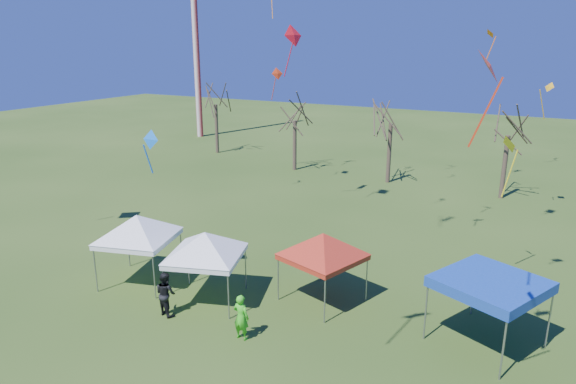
% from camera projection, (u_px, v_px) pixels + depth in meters
% --- Properties ---
extents(ground, '(140.00, 140.00, 0.00)m').
position_uv_depth(ground, '(249.00, 345.00, 18.78)').
color(ground, '#2B4616').
rests_on(ground, ground).
extents(radio_mast, '(0.70, 0.70, 25.00)m').
position_uv_depth(radio_mast, '(195.00, 24.00, 56.66)').
color(radio_mast, silver).
rests_on(radio_mast, ground).
extents(tree_0, '(3.83, 3.83, 8.44)m').
position_uv_depth(tree_0, '(215.00, 87.00, 49.53)').
color(tree_0, '#3D2D21').
rests_on(tree_0, ground).
extents(tree_1, '(3.42, 3.42, 7.54)m').
position_uv_depth(tree_1, '(295.00, 102.00, 42.89)').
color(tree_1, '#3D2D21').
rests_on(tree_1, ground).
extents(tree_2, '(3.71, 3.71, 8.18)m').
position_uv_depth(tree_2, '(392.00, 102.00, 38.75)').
color(tree_2, '#3D2D21').
rests_on(tree_2, ground).
extents(tree_3, '(3.59, 3.59, 7.91)m').
position_uv_depth(tree_3, '(511.00, 112.00, 34.76)').
color(tree_3, '#3D2D21').
rests_on(tree_3, ground).
extents(tent_white_west, '(4.10, 4.10, 3.74)m').
position_uv_depth(tent_white_west, '(137.00, 220.00, 22.94)').
color(tent_white_west, gray).
rests_on(tent_white_west, ground).
extents(tent_white_mid, '(3.88, 3.88, 3.59)m').
position_uv_depth(tent_white_mid, '(205.00, 237.00, 21.23)').
color(tent_white_mid, gray).
rests_on(tent_white_mid, ground).
extents(tent_red, '(3.82, 3.82, 3.54)m').
position_uv_depth(tent_red, '(323.00, 238.00, 21.24)').
color(tent_red, gray).
rests_on(tent_red, ground).
extents(tent_blue, '(4.33, 4.33, 2.57)m').
position_uv_depth(tent_blue, '(490.00, 285.00, 18.24)').
color(tent_blue, gray).
rests_on(tent_blue, ground).
extents(person_dark, '(1.03, 0.88, 1.84)m').
position_uv_depth(person_dark, '(166.00, 294.00, 20.65)').
color(person_dark, black).
rests_on(person_dark, ground).
extents(person_green, '(0.67, 0.46, 1.79)m').
position_uv_depth(person_green, '(241.00, 317.00, 18.94)').
color(person_green, '#39CB20').
rests_on(person_green, ground).
extents(kite_27, '(0.71, 0.98, 2.16)m').
position_uv_depth(kite_27, '(489.00, 68.00, 11.18)').
color(kite_27, red).
rests_on(kite_27, ground).
extents(kite_17, '(0.94, 1.01, 2.74)m').
position_uv_depth(kite_17, '(510.00, 145.00, 22.18)').
color(kite_17, yellow).
rests_on(kite_17, ground).
extents(kite_1, '(0.85, 0.44, 1.93)m').
position_uv_depth(kite_1, '(150.00, 140.00, 21.32)').
color(kite_1, blue).
rests_on(kite_1, ground).
extents(kite_19, '(0.84, 0.89, 1.95)m').
position_uv_depth(kite_19, '(491.00, 34.00, 31.86)').
color(kite_19, orange).
rests_on(kite_19, ground).
extents(kite_11, '(1.06, 1.54, 3.12)m').
position_uv_depth(kite_11, '(293.00, 36.00, 30.83)').
color(kite_11, red).
rests_on(kite_11, ground).
extents(kite_22, '(0.88, 0.87, 2.29)m').
position_uv_depth(kite_22, '(548.00, 89.00, 30.52)').
color(kite_22, gold).
rests_on(kite_22, ground).
extents(kite_13, '(0.92, 1.05, 2.53)m').
position_uv_depth(kite_13, '(277.00, 74.00, 39.64)').
color(kite_13, red).
rests_on(kite_13, ground).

